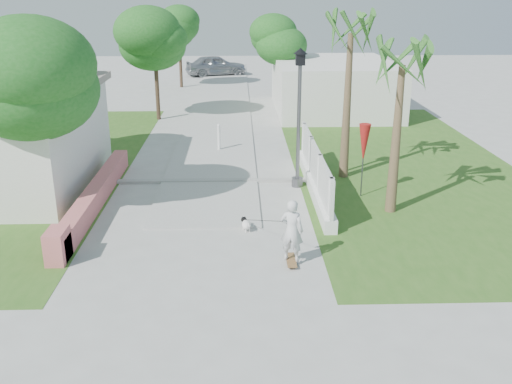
{
  "coord_description": "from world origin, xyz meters",
  "views": [
    {
      "loc": [
        1.02,
        -12.17,
        6.09
      ],
      "look_at": [
        1.44,
        1.88,
        1.1
      ],
      "focal_mm": 40.0,
      "sensor_mm": 36.0,
      "label": 1
    }
  ],
  "objects_px": {
    "dog": "(246,224)",
    "parked_car": "(216,65)",
    "bollard": "(219,136)",
    "skateboarder": "(268,222)",
    "patio_umbrella": "(364,144)",
    "street_lamp": "(299,113)"
  },
  "relations": [
    {
      "from": "bollard",
      "to": "patio_umbrella",
      "type": "distance_m",
      "value": 7.25
    },
    {
      "from": "street_lamp",
      "to": "skateboarder",
      "type": "distance_m",
      "value": 5.15
    },
    {
      "from": "patio_umbrella",
      "to": "dog",
      "type": "height_order",
      "value": "patio_umbrella"
    },
    {
      "from": "dog",
      "to": "skateboarder",
      "type": "bearing_deg",
      "value": -84.45
    },
    {
      "from": "patio_umbrella",
      "to": "skateboarder",
      "type": "distance_m",
      "value": 4.92
    },
    {
      "from": "street_lamp",
      "to": "skateboarder",
      "type": "height_order",
      "value": "street_lamp"
    },
    {
      "from": "skateboarder",
      "to": "dog",
      "type": "bearing_deg",
      "value": -44.5
    },
    {
      "from": "bollard",
      "to": "dog",
      "type": "height_order",
      "value": "bollard"
    },
    {
      "from": "skateboarder",
      "to": "dog",
      "type": "height_order",
      "value": "skateboarder"
    },
    {
      "from": "patio_umbrella",
      "to": "skateboarder",
      "type": "bearing_deg",
      "value": -130.03
    },
    {
      "from": "dog",
      "to": "parked_car",
      "type": "distance_m",
      "value": 29.56
    },
    {
      "from": "bollard",
      "to": "parked_car",
      "type": "bearing_deg",
      "value": 92.4
    },
    {
      "from": "skateboarder",
      "to": "street_lamp",
      "type": "bearing_deg",
      "value": -84.95
    },
    {
      "from": "skateboarder",
      "to": "dog",
      "type": "xyz_separation_m",
      "value": [
        -0.53,
        1.08,
        -0.49
      ]
    },
    {
      "from": "skateboarder",
      "to": "dog",
      "type": "distance_m",
      "value": 1.3
    },
    {
      "from": "patio_umbrella",
      "to": "parked_car",
      "type": "bearing_deg",
      "value": 101.55
    },
    {
      "from": "street_lamp",
      "to": "bollard",
      "type": "height_order",
      "value": "street_lamp"
    },
    {
      "from": "skateboarder",
      "to": "patio_umbrella",
      "type": "bearing_deg",
      "value": -110.62
    },
    {
      "from": "street_lamp",
      "to": "patio_umbrella",
      "type": "xyz_separation_m",
      "value": [
        1.9,
        -1.0,
        -0.74
      ]
    },
    {
      "from": "patio_umbrella",
      "to": "parked_car",
      "type": "relative_size",
      "value": 0.51
    },
    {
      "from": "street_lamp",
      "to": "dog",
      "type": "bearing_deg",
      "value": -115.64
    },
    {
      "from": "bollard",
      "to": "skateboarder",
      "type": "xyz_separation_m",
      "value": [
        1.5,
        -9.19,
        0.11
      ]
    }
  ]
}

